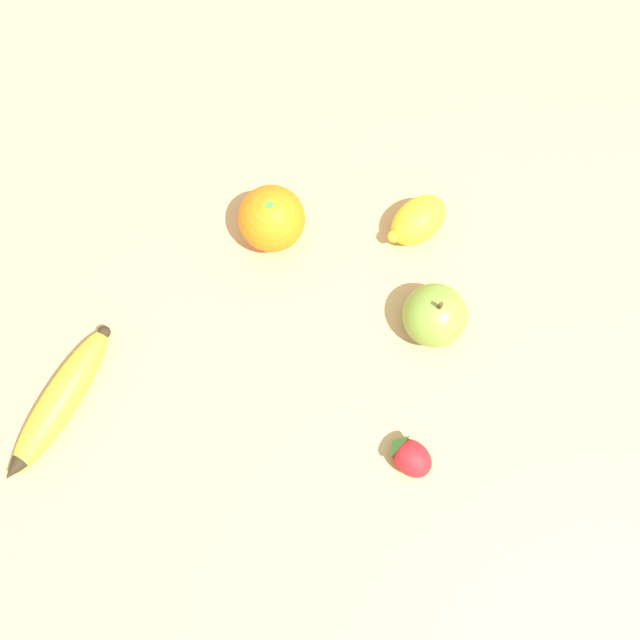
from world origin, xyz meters
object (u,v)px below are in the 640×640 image
(strawberry, at_px, (409,456))
(lemon, at_px, (418,221))
(banana, at_px, (59,402))
(orange, at_px, (272,219))
(apple, at_px, (435,315))

(strawberry, relative_size, lemon, 0.64)
(banana, distance_m, orange, 0.29)
(banana, bearing_deg, orange, 160.63)
(banana, distance_m, apple, 0.40)
(strawberry, bearing_deg, orange, -17.95)
(banana, distance_m, lemon, 0.43)
(lemon, bearing_deg, strawberry, -142.73)
(banana, xyz_separation_m, apple, (0.32, -0.23, 0.01))
(banana, bearing_deg, apple, 131.52)
(lemon, bearing_deg, apple, -132.20)
(strawberry, xyz_separation_m, apple, (0.13, 0.07, 0.01))
(apple, relative_size, lemon, 0.98)
(apple, distance_m, lemon, 0.11)
(orange, distance_m, apple, 0.20)
(banana, relative_size, apple, 2.45)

